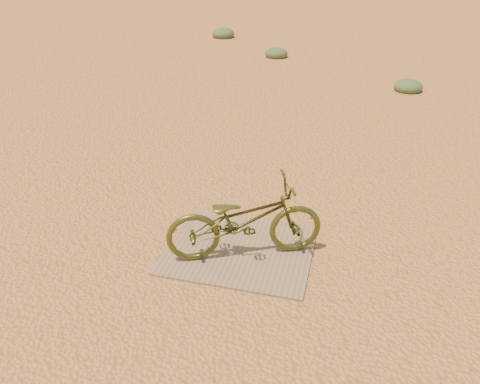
# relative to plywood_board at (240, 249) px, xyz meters

# --- Properties ---
(ground) EXTENTS (120.00, 120.00, 0.00)m
(ground) POSITION_rel_plywood_board_xyz_m (-0.42, -0.20, -0.01)
(ground) COLOR #C37A4E
(ground) RESTS_ON ground
(plywood_board) EXTENTS (1.39, 1.19, 0.02)m
(plywood_board) POSITION_rel_plywood_board_xyz_m (0.00, 0.00, 0.00)
(plywood_board) COLOR #846859
(plywood_board) RESTS_ON ground
(bicycle) EXTENTS (1.53, 1.04, 0.76)m
(bicycle) POSITION_rel_plywood_board_xyz_m (0.07, -0.09, 0.39)
(bicycle) COLOR #41491B
(bicycle) RESTS_ON plywood_board
(kale_a) EXTENTS (0.58, 0.58, 0.32)m
(kale_a) POSITION_rel_plywood_board_xyz_m (-1.24, 8.54, -0.01)
(kale_a) COLOR #435E3D
(kale_a) RESTS_ON ground
(kale_b) EXTENTS (0.55, 0.55, 0.31)m
(kale_b) POSITION_rel_plywood_board_xyz_m (1.88, 6.15, -0.01)
(kale_b) COLOR #435E3D
(kale_b) RESTS_ON ground
(kale_c) EXTENTS (0.69, 0.69, 0.38)m
(kale_c) POSITION_rel_plywood_board_xyz_m (-3.36, 10.89, -0.01)
(kale_c) COLOR #435E3D
(kale_c) RESTS_ON ground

